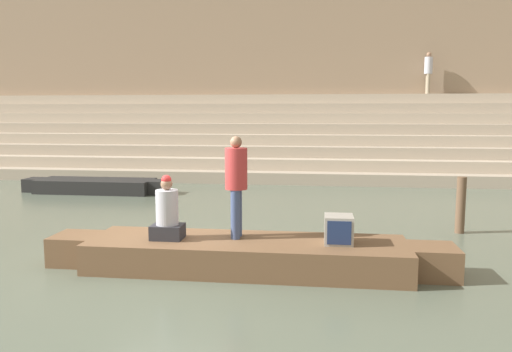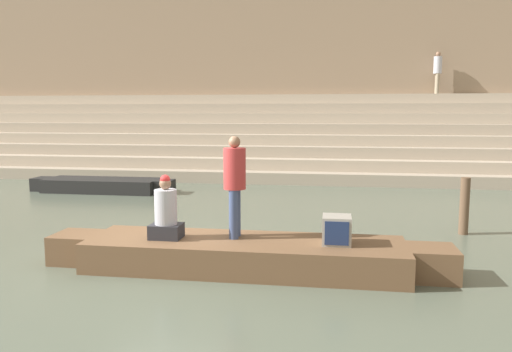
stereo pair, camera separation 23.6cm
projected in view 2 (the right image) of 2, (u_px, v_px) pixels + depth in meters
The scene contains 10 objects.
ground_plane at pixel (165, 259), 8.72m from camera, with size 120.00×120.00×0.00m, color #566051.
ghat_steps at pixel (265, 145), 21.17m from camera, with size 36.00×5.61×3.34m.
back_wall at pixel (272, 62), 23.23m from camera, with size 34.20×1.28×9.83m.
rowboat_main at pixel (245, 254), 8.14m from camera, with size 6.62×1.51×0.49m.
person_standing at pixel (235, 180), 8.18m from camera, with size 0.37×0.37×1.68m.
person_rowing at pixel (166, 214), 8.18m from camera, with size 0.51×0.40×1.06m.
tv_set at pixel (337, 230), 7.85m from camera, with size 0.45×0.48×0.45m.
moored_boat_shore at pixel (102, 185), 16.11m from camera, with size 4.71×1.25×0.42m.
mooring_post at pixel (464, 206), 10.45m from camera, with size 0.19×0.19×1.21m, color brown.
person_on_steps at pixel (438, 70), 21.27m from camera, with size 0.34×0.34×1.77m.
Camera 2 is at (2.88, -8.12, 2.56)m, focal length 35.00 mm.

